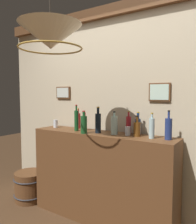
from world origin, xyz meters
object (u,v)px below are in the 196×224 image
(liquor_bottle_bourbon, at_px, (84,124))
(glass_tumbler_highball, at_px, (56,124))
(liquor_bottle_vodka, at_px, (137,129))
(liquor_bottle_mezcal, at_px, (138,126))
(liquor_bottle_rum, at_px, (168,129))
(liquor_bottle_brandy, at_px, (76,120))
(liquor_bottle_rye, at_px, (98,122))
(liquor_bottle_whiskey, at_px, (114,125))
(liquor_bottle_amaro, at_px, (152,128))
(liquor_bottle_port, at_px, (85,124))
(liquor_bottle_tequila, at_px, (78,120))
(pendant_lamp, at_px, (51,37))
(liquor_bottle_vermouth, at_px, (129,125))
(wooden_barrel, at_px, (30,186))

(liquor_bottle_bourbon, height_order, glass_tumbler_highball, liquor_bottle_bourbon)
(liquor_bottle_vodka, relative_size, liquor_bottle_mezcal, 0.88)
(liquor_bottle_rum, relative_size, glass_tumbler_highball, 2.77)
(liquor_bottle_vodka, xyz_separation_m, liquor_bottle_brandy, (-0.78, -0.06, 0.05))
(liquor_bottle_mezcal, xyz_separation_m, glass_tumbler_highball, (-1.16, -0.11, -0.05))
(liquor_bottle_rye, bearing_deg, liquor_bottle_rum, 4.59)
(liquor_bottle_bourbon, height_order, liquor_bottle_whiskey, liquor_bottle_bourbon)
(liquor_bottle_amaro, relative_size, liquor_bottle_port, 1.18)
(liquor_bottle_bourbon, bearing_deg, liquor_bottle_whiskey, 22.75)
(glass_tumbler_highball, bearing_deg, liquor_bottle_rye, -4.21)
(liquor_bottle_rum, xyz_separation_m, liquor_bottle_whiskey, (-0.60, -0.04, -0.00))
(liquor_bottle_rum, xyz_separation_m, liquor_bottle_tequila, (-1.23, 0.11, -0.01))
(glass_tumbler_highball, relative_size, pendant_lamp, 0.18)
(liquor_bottle_vodka, distance_m, liquor_bottle_tequila, 0.90)
(liquor_bottle_vermouth, bearing_deg, liquor_bottle_tequila, 179.35)
(liquor_bottle_brandy, distance_m, wooden_barrel, 1.29)
(liquor_bottle_vodka, height_order, liquor_bottle_amaro, liquor_bottle_amaro)
(liquor_bottle_rye, xyz_separation_m, glass_tumbler_highball, (-0.73, 0.05, -0.07))
(liquor_bottle_rum, height_order, liquor_bottle_bourbon, liquor_bottle_rum)
(liquor_bottle_vermouth, distance_m, wooden_barrel, 1.76)
(liquor_bottle_amaro, xyz_separation_m, liquor_bottle_brandy, (-0.95, -0.04, 0.02))
(liquor_bottle_tequila, bearing_deg, liquor_bottle_amaro, -7.36)
(liquor_bottle_brandy, bearing_deg, liquor_bottle_whiskey, 3.86)
(liquor_bottle_rye, bearing_deg, glass_tumbler_highball, 175.79)
(liquor_bottle_rye, xyz_separation_m, pendant_lamp, (-0.09, -0.66, 0.85))
(liquor_bottle_whiskey, distance_m, liquor_bottle_amaro, 0.43)
(liquor_bottle_rye, relative_size, wooden_barrel, 0.69)
(wooden_barrel, bearing_deg, pendant_lamp, -29.24)
(liquor_bottle_rum, relative_size, liquor_bottle_whiskey, 1.12)
(liquor_bottle_mezcal, bearing_deg, liquor_bottle_amaro, -31.82)
(liquor_bottle_vermouth, bearing_deg, wooden_barrel, -170.41)
(liquor_bottle_rum, distance_m, liquor_bottle_whiskey, 0.60)
(liquor_bottle_tequila, height_order, liquor_bottle_mezcal, liquor_bottle_tequila)
(liquor_bottle_vodka, xyz_separation_m, liquor_bottle_whiskey, (-0.26, -0.03, 0.02))
(liquor_bottle_rum, xyz_separation_m, liquor_bottle_vermouth, (-0.49, 0.10, -0.01))
(liquor_bottle_vodka, relative_size, liquor_bottle_amaro, 0.85)
(liquor_bottle_whiskey, distance_m, liquor_bottle_tequila, 0.65)
(liquor_bottle_rye, distance_m, liquor_bottle_port, 0.27)
(liquor_bottle_bourbon, xyz_separation_m, glass_tumbler_highball, (-0.60, 0.16, -0.06))
(liquor_bottle_tequila, distance_m, liquor_bottle_mezcal, 0.86)
(liquor_bottle_rye, distance_m, glass_tumbler_highball, 0.73)
(liquor_bottle_brandy, height_order, wooden_barrel, liquor_bottle_brandy)
(liquor_bottle_rye, relative_size, glass_tumbler_highball, 2.91)
(liquor_bottle_port, height_order, liquor_bottle_vermouth, liquor_bottle_vermouth)
(liquor_bottle_vodka, distance_m, pendant_lamp, 1.27)
(liquor_bottle_bourbon, distance_m, liquor_bottle_port, 0.23)
(liquor_bottle_tequila, relative_size, pendant_lamp, 0.46)
(liquor_bottle_port, bearing_deg, liquor_bottle_bourbon, -56.24)
(pendant_lamp, bearing_deg, liquor_bottle_bourbon, 93.79)
(liquor_bottle_brandy, bearing_deg, liquor_bottle_bourbon, -28.10)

